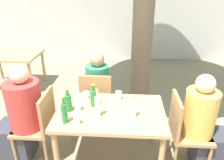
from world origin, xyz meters
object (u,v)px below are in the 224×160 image
(drinking_glass_1, at_px, (119,95))
(drinking_glass_2, at_px, (77,120))
(water_bottle_4, at_px, (98,106))
(patio_chair_0, at_px, (40,122))
(dining_table_back, at_px, (11,59))
(person_seated_2, at_px, (99,90))
(green_bottle_0, at_px, (64,113))
(water_bottle_2, at_px, (134,109))
(patio_chair_1, at_px, (184,128))
(dining_table_front, at_px, (110,117))
(patio_chair_2, at_px, (97,98))
(drinking_glass_0, at_px, (78,106))
(green_bottle_3, at_px, (68,102))
(person_seated_0, at_px, (21,119))
(green_bottle_1, at_px, (94,97))
(drinking_glass_3, at_px, (86,95))
(person_seated_1, at_px, (205,128))

(drinking_glass_1, distance_m, drinking_glass_2, 0.68)
(water_bottle_4, bearing_deg, patio_chair_0, 171.09)
(patio_chair_0, xyz_separation_m, drinking_glass_1, (0.94, 0.28, 0.25))
(dining_table_back, distance_m, water_bottle_4, 2.92)
(patio_chair_0, xyz_separation_m, person_seated_2, (0.60, 0.88, -0.00))
(green_bottle_0, relative_size, water_bottle_4, 0.94)
(drinking_glass_1, bearing_deg, drinking_glass_2, -126.73)
(person_seated_2, bearing_deg, drinking_glass_2, 86.13)
(green_bottle_0, xyz_separation_m, water_bottle_2, (0.71, 0.15, -0.02))
(person_seated_2, bearing_deg, water_bottle_4, 96.81)
(dining_table_back, height_order, patio_chair_1, patio_chair_1)
(dining_table_front, distance_m, green_bottle_0, 0.56)
(patio_chair_2, height_order, drinking_glass_0, patio_chair_2)
(dining_table_back, bearing_deg, green_bottle_3, -49.59)
(person_seated_0, distance_m, green_bottle_0, 0.73)
(water_bottle_2, bearing_deg, green_bottle_1, 156.46)
(dining_table_front, height_order, green_bottle_0, green_bottle_0)
(green_bottle_0, xyz_separation_m, water_bottle_4, (0.33, 0.14, 0.01))
(patio_chair_0, xyz_separation_m, drinking_glass_0, (0.48, -0.01, 0.25))
(water_bottle_4, height_order, drinking_glass_3, water_bottle_4)
(patio_chair_0, height_order, person_seated_2, person_seated_2)
(drinking_glass_3, bearing_deg, person_seated_2, 82.57)
(green_bottle_0, bearing_deg, green_bottle_1, 54.77)
(drinking_glass_0, bearing_deg, water_bottle_2, -8.09)
(person_seated_2, relative_size, drinking_glass_2, 11.48)
(drinking_glass_3, bearing_deg, drinking_glass_2, -89.92)
(person_seated_1, height_order, green_bottle_3, person_seated_1)
(water_bottle_4, bearing_deg, drinking_glass_3, 116.77)
(water_bottle_2, relative_size, drinking_glass_0, 2.27)
(patio_chair_2, xyz_separation_m, water_bottle_2, (0.51, -0.74, 0.29))
(patio_chair_1, relative_size, green_bottle_3, 3.30)
(patio_chair_1, relative_size, drinking_glass_0, 8.36)
(green_bottle_3, xyz_separation_m, drinking_glass_1, (0.56, 0.30, -0.06))
(person_seated_0, height_order, green_bottle_1, person_seated_0)
(drinking_glass_0, xyz_separation_m, drinking_glass_1, (0.45, 0.29, -0.00))
(dining_table_back, distance_m, green_bottle_1, 2.71)
(patio_chair_1, height_order, drinking_glass_1, patio_chair_1)
(drinking_glass_2, bearing_deg, drinking_glass_1, 53.27)
(patio_chair_1, relative_size, person_seated_0, 0.74)
(patio_chair_2, distance_m, drinking_glass_3, 0.45)
(patio_chair_1, height_order, green_bottle_1, green_bottle_1)
(dining_table_back, relative_size, green_bottle_1, 4.02)
(dining_table_front, distance_m, patio_chair_2, 0.70)
(green_bottle_3, xyz_separation_m, drinking_glass_3, (0.15, 0.30, -0.07))
(water_bottle_2, bearing_deg, patio_chair_1, 9.39)
(drinking_glass_0, bearing_deg, green_bottle_3, -171.74)
(dining_table_front, xyz_separation_m, drinking_glass_0, (-0.37, -0.01, 0.14))
(dining_table_back, xyz_separation_m, person_seated_2, (1.92, -1.08, -0.10))
(dining_table_front, xyz_separation_m, person_seated_0, (-1.08, -0.00, -0.06))
(drinking_glass_3, bearing_deg, person_seated_1, -11.16)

